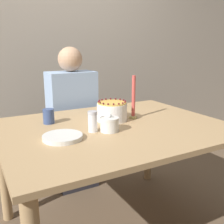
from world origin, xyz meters
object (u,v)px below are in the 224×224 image
object	(u,v)px
cake	(112,111)
person_man_blue_shirt	(73,127)
sugar_bowl	(110,124)
sugar_shaker	(93,121)
candle	(133,101)

from	to	relation	value
cake	person_man_blue_shirt	bearing A→B (deg)	94.79
cake	sugar_bowl	bearing A→B (deg)	-122.40
sugar_shaker	cake	bearing A→B (deg)	36.01
candle	cake	bearing A→B (deg)	171.89
cake	person_man_blue_shirt	size ratio (longest dim) A/B	0.16
sugar_bowl	candle	distance (m)	0.34
cake	candle	bearing A→B (deg)	-8.11
candle	sugar_bowl	bearing A→B (deg)	-148.28
sugar_shaker	person_man_blue_shirt	bearing A→B (deg)	78.45
sugar_shaker	person_man_blue_shirt	xyz separation A→B (m)	(0.16, 0.78, -0.28)
person_man_blue_shirt	sugar_shaker	bearing A→B (deg)	78.45
cake	sugar_shaker	size ratio (longest dim) A/B	1.63
sugar_bowl	candle	xyz separation A→B (m)	(0.28, 0.17, 0.08)
sugar_shaker	candle	distance (m)	0.40
sugar_bowl	cake	bearing A→B (deg)	57.60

